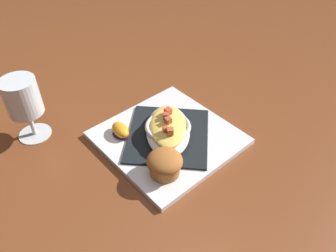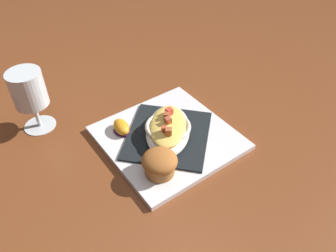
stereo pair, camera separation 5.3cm
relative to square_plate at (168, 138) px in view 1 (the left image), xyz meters
name	(u,v)px [view 1 (the left image)]	position (x,y,z in m)	size (l,w,h in m)	color
ground_plane	(168,140)	(0.00, 0.00, -0.01)	(2.60, 2.60, 0.00)	brown
square_plate	(168,138)	(0.00, 0.00, 0.00)	(0.28, 0.28, 0.01)	white
folded_napkin	(168,135)	(0.00, 0.00, 0.01)	(0.19, 0.18, 0.00)	black
gratin_dish	(168,128)	(0.00, 0.00, 0.03)	(0.19, 0.19, 0.05)	silver
muffin	(165,163)	(-0.08, -0.07, 0.03)	(0.07, 0.07, 0.05)	#A26730
orange_garnish	(121,131)	(-0.07, 0.08, 0.02)	(0.05, 0.07, 0.02)	#441756
stemmed_glass	(23,100)	(-0.20, 0.24, 0.09)	(0.08, 0.08, 0.15)	white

